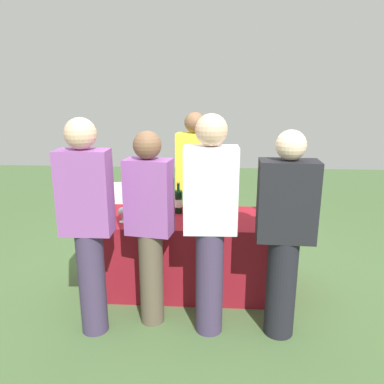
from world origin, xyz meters
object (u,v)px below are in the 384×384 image
wine_bottle_5 (266,202)px  server_pouring (195,182)px  wine_bottle_4 (217,204)px  wine_glass_3 (189,211)px  guest_1 (150,223)px  wine_glass_0 (122,212)px  wine_bottle_0 (160,201)px  wine_bottle_2 (190,203)px  wine_bottle_1 (178,201)px  wine_glass_4 (199,209)px  guest_0 (87,221)px  guest_2 (210,220)px  wine_bottle_3 (208,201)px  wine_glass_1 (133,211)px  guest_3 (285,231)px  menu_board (135,216)px  wine_glass_5 (227,210)px  wine_glass_2 (150,210)px

wine_bottle_5 → server_pouring: bearing=145.5°
wine_bottle_4 → wine_glass_3: wine_bottle_4 is taller
wine_bottle_5 → guest_1: 1.28m
wine_glass_0 → wine_glass_3: 0.62m
wine_bottle_0 → server_pouring: server_pouring is taller
guest_1 → wine_bottle_2: bearing=76.8°
wine_bottle_1 → server_pouring: server_pouring is taller
wine_glass_4 → guest_0: guest_0 is taller
wine_glass_3 → guest_2: (0.20, -0.55, 0.12)m
wine_bottle_3 → wine_glass_1: 0.74m
guest_3 → menu_board: guest_3 is taller
wine_bottle_3 → wine_glass_5: bearing=-48.9°
wine_glass_1 → wine_glass_3: 0.51m
wine_glass_2 → wine_glass_3: (0.37, -0.05, 0.01)m
wine_bottle_0 → wine_glass_0: size_ratio=2.28×
wine_glass_5 → wine_bottle_1: bearing=158.7°
guest_3 → wine_bottle_5: bearing=94.7°
wine_bottle_4 → guest_3: bearing=-56.0°
wine_glass_4 → wine_glass_1: bearing=-169.8°
wine_bottle_1 → guest_3: (0.89, -0.80, 0.02)m
wine_bottle_5 → wine_glass_5: (-0.39, -0.24, -0.01)m
wine_glass_5 → server_pouring: bearing=114.6°
wine_bottle_1 → wine_bottle_2: wine_bottle_2 is taller
wine_bottle_4 → wine_glass_4: wine_bottle_4 is taller
wine_bottle_2 → menu_board: 1.16m
wine_bottle_1 → wine_glass_3: size_ratio=2.21×
wine_bottle_3 → wine_glass_1: size_ratio=2.32×
guest_1 → server_pouring: bearing=86.5°
wine_glass_0 → menu_board: bearing=96.5°
wine_glass_1 → wine_glass_5: size_ratio=0.99×
wine_glass_1 → guest_0: 0.63m
wine_glass_4 → guest_3: guest_3 is taller
wine_glass_3 → server_pouring: bearing=89.5°
wine_bottle_1 → wine_glass_1: wine_bottle_1 is taller
wine_glass_0 → wine_bottle_2: bearing=23.0°
wine_bottle_5 → guest_0: size_ratio=0.18×
wine_glass_1 → guest_2: size_ratio=0.08×
wine_bottle_3 → wine_glass_3: size_ratio=2.25×
wine_bottle_0 → wine_bottle_3: size_ratio=0.98×
wine_bottle_1 → wine_glass_2: size_ratio=2.51×
wine_bottle_3 → guest_1: guest_1 is taller
wine_glass_4 → server_pouring: size_ratio=0.08×
wine_bottle_0 → wine_glass_4: (0.39, -0.19, -0.01)m
wine_bottle_1 → menu_board: size_ratio=0.37×
wine_bottle_1 → wine_glass_0: wine_bottle_1 is taller
wine_glass_3 → wine_glass_5: size_ratio=1.02×
wine_bottle_0 → wine_glass_3: wine_bottle_0 is taller
server_pouring → guest_3: bearing=123.9°
wine_bottle_0 → guest_2: size_ratio=0.18×
server_pouring → guest_0: 1.60m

